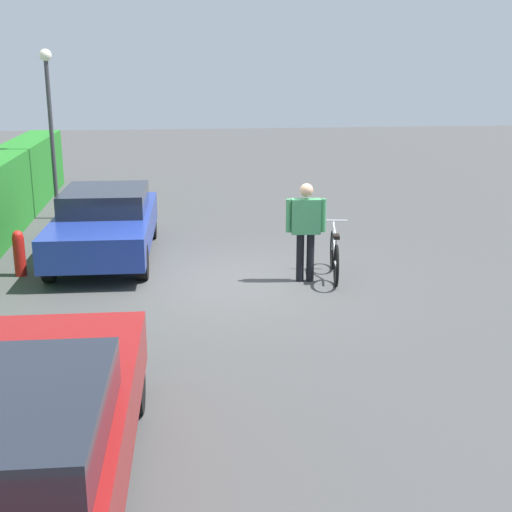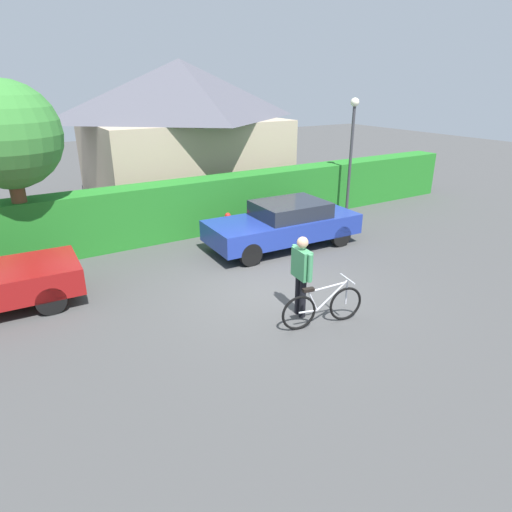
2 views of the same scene
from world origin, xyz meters
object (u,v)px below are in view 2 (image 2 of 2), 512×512
at_px(bicycle, 323,307).
at_px(tree_kerbside, 6,137).
at_px(person_rider, 301,270).
at_px(street_lamp, 352,141).
at_px(fire_hydrant, 228,226).
at_px(parked_car_far, 284,224).

xyz_separation_m(bicycle, tree_kerbside, (-4.48, 6.31, 2.84)).
distance_m(bicycle, person_rider, 0.82).
xyz_separation_m(bicycle, street_lamp, (5.59, 5.47, 2.18)).
relative_size(bicycle, tree_kerbside, 0.38).
xyz_separation_m(person_rider, fire_hydrant, (0.96, 4.88, -0.57)).
distance_m(parked_car_far, street_lamp, 4.40).
bearing_deg(bicycle, parked_car_far, 64.86).
xyz_separation_m(street_lamp, tree_kerbside, (-10.07, 0.84, 0.67)).
bearing_deg(fire_hydrant, bicycle, -98.63).
bearing_deg(bicycle, street_lamp, 44.36).
bearing_deg(street_lamp, parked_car_far, -158.59).
height_order(person_rider, tree_kerbside, tree_kerbside).
distance_m(person_rider, fire_hydrant, 5.00).
distance_m(bicycle, tree_kerbside, 8.24).
height_order(parked_car_far, fire_hydrant, parked_car_far).
distance_m(parked_car_far, tree_kerbside, 7.23).
xyz_separation_m(person_rider, tree_kerbside, (-4.34, 5.77, 2.25)).
height_order(parked_car_far, person_rider, person_rider).
relative_size(bicycle, fire_hydrant, 2.12).
bearing_deg(person_rider, street_lamp, 40.71).
bearing_deg(street_lamp, tree_kerbside, 175.23).
relative_size(bicycle, person_rider, 1.02).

